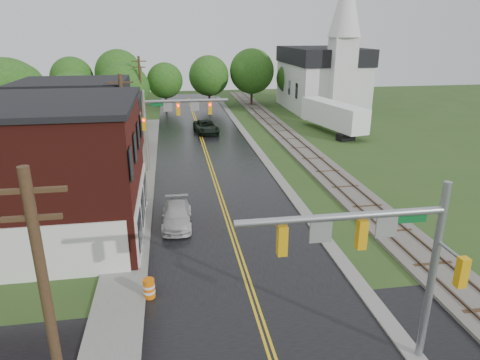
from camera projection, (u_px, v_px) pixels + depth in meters
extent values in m
cube|color=black|center=(208.00, 159.00, 41.77)|extent=(10.00, 90.00, 0.02)
cube|color=gray|center=(253.00, 144.00, 47.24)|extent=(0.80, 70.00, 0.12)
cube|color=gray|center=(141.00, 179.00, 36.18)|extent=(2.40, 50.00, 0.12)
cube|color=#4B1510|center=(14.00, 176.00, 24.58)|extent=(14.00, 10.00, 8.00)
cube|color=silver|center=(142.00, 208.00, 26.48)|extent=(0.10, 9.50, 3.00)
cube|color=black|center=(0.00, 104.00, 23.20)|extent=(14.30, 10.30, 0.30)
cube|color=tan|center=(79.00, 142.00, 35.31)|extent=(8.00, 7.00, 6.40)
cube|color=#3F0F0C|center=(107.00, 130.00, 44.17)|extent=(7.00, 6.00, 4.40)
cube|color=silver|center=(320.00, 87.00, 66.91)|extent=(10.00, 16.00, 7.00)
cube|color=black|center=(322.00, 56.00, 65.35)|extent=(10.40, 16.40, 2.40)
cube|color=silver|center=(341.00, 79.00, 58.80)|extent=(3.20, 3.20, 11.00)
cone|color=silver|center=(347.00, 1.00, 55.47)|extent=(4.40, 4.40, 9.00)
cube|color=#59544C|center=(293.00, 142.00, 47.91)|extent=(3.20, 80.00, 0.20)
cube|color=#4C3828|center=(287.00, 141.00, 47.75)|extent=(0.10, 80.00, 0.12)
cube|color=#4C3828|center=(299.00, 140.00, 47.97)|extent=(0.10, 80.00, 0.12)
cylinder|color=gray|center=(432.00, 276.00, 15.36)|extent=(0.28, 0.28, 7.20)
cylinder|color=gray|center=(343.00, 217.00, 13.95)|extent=(7.20, 0.26, 0.26)
cube|color=orange|center=(362.00, 234.00, 14.29)|extent=(0.32, 0.30, 1.05)
cube|color=orange|center=(282.00, 240.00, 13.88)|extent=(0.32, 0.30, 1.05)
cube|color=gray|center=(386.00, 227.00, 14.36)|extent=(0.75, 0.06, 0.75)
cube|color=gray|center=(321.00, 232.00, 14.01)|extent=(0.75, 0.06, 0.75)
cube|color=#0C5926|center=(407.00, 219.00, 14.38)|extent=(1.40, 0.04, 0.30)
cylinder|color=gray|center=(146.00, 132.00, 36.93)|extent=(0.28, 0.28, 7.20)
cylinder|color=gray|center=(186.00, 101.00, 36.61)|extent=(7.20, 0.26, 0.26)
cube|color=orange|center=(178.00, 109.00, 36.74)|extent=(0.32, 0.30, 1.05)
cube|color=orange|center=(210.00, 108.00, 37.15)|extent=(0.32, 0.30, 1.05)
cube|color=gray|center=(168.00, 107.00, 36.54)|extent=(0.75, 0.06, 0.75)
cube|color=gray|center=(195.00, 106.00, 36.89)|extent=(0.75, 0.06, 0.75)
cube|color=#0C5926|center=(159.00, 104.00, 36.35)|extent=(1.40, 0.04, 0.30)
sphere|color=#FF0C0C|center=(178.00, 106.00, 36.46)|extent=(0.20, 0.20, 0.20)
cylinder|color=#382616|center=(51.00, 328.00, 11.32)|extent=(0.28, 0.28, 9.00)
cube|color=#382616|center=(27.00, 191.00, 10.02)|extent=(1.80, 0.12, 0.12)
cube|color=#382616|center=(32.00, 218.00, 10.25)|extent=(1.40, 0.12, 0.12)
cylinder|color=#382616|center=(125.00, 136.00, 31.79)|extent=(0.28, 0.28, 9.00)
cube|color=#382616|center=(120.00, 82.00, 30.50)|extent=(1.80, 0.12, 0.12)
cube|color=#382616|center=(121.00, 92.00, 30.73)|extent=(1.40, 0.12, 0.12)
cylinder|color=#382616|center=(141.00, 94.00, 52.27)|extent=(0.28, 0.28, 9.00)
cube|color=#382616|center=(139.00, 61.00, 50.97)|extent=(1.80, 0.12, 0.12)
cube|color=#382616|center=(139.00, 67.00, 51.21)|extent=(1.40, 0.12, 0.12)
cylinder|color=black|center=(16.00, 145.00, 40.33)|extent=(0.36, 0.36, 3.42)
sphere|color=#1C4714|center=(8.00, 100.00, 38.94)|extent=(7.60, 7.60, 7.60)
sphere|color=#1C4714|center=(14.00, 108.00, 38.88)|extent=(5.32, 5.32, 5.32)
cylinder|color=black|center=(77.00, 129.00, 48.50)|extent=(0.36, 0.36, 2.70)
sphere|color=#1C4714|center=(73.00, 99.00, 47.40)|extent=(6.00, 6.00, 6.00)
sphere|color=#1C4714|center=(79.00, 105.00, 47.30)|extent=(4.20, 4.20, 4.20)
cylinder|color=black|center=(127.00, 116.00, 54.82)|extent=(0.36, 0.36, 2.88)
sphere|color=#1C4714|center=(124.00, 89.00, 53.65)|extent=(6.40, 6.40, 6.40)
sphere|color=#1C4714|center=(129.00, 93.00, 53.55)|extent=(4.48, 4.48, 4.48)
imported|color=black|center=(206.00, 127.00, 52.10)|extent=(3.06, 5.68, 1.52)
imported|color=silver|center=(177.00, 216.00, 27.51)|extent=(2.00, 4.59, 1.32)
cube|color=black|center=(345.00, 137.00, 48.62)|extent=(2.04, 1.56, 0.80)
cylinder|color=gray|center=(324.00, 124.00, 55.18)|extent=(0.16, 0.16, 0.80)
cube|color=white|center=(333.00, 114.00, 51.95)|extent=(4.75, 11.54, 2.82)
cylinder|color=orange|center=(149.00, 289.00, 20.06)|extent=(0.71, 0.71, 0.97)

